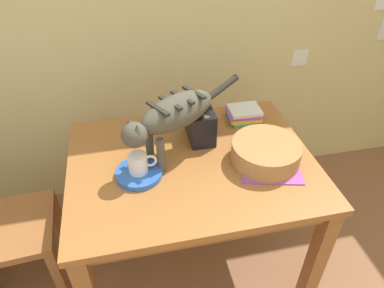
{
  "coord_description": "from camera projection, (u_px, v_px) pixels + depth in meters",
  "views": [
    {
      "loc": [
        -0.32,
        0.01,
        1.82
      ],
      "look_at": [
        -0.06,
        1.24,
        0.85
      ],
      "focal_mm": 32.92,
      "sensor_mm": 36.0,
      "label": 1
    }
  ],
  "objects": [
    {
      "name": "wall_rear",
      "position": [
        173.0,
        3.0,
        1.94
      ],
      "size": [
        5.23,
        0.11,
        2.5
      ],
      "color": "#DCC982",
      "rests_on": "ground_plane"
    },
    {
      "name": "dining_table",
      "position": [
        192.0,
        176.0,
        1.71
      ],
      "size": [
        1.15,
        0.88,
        0.75
      ],
      "color": "#A2632F",
      "rests_on": "ground_plane"
    },
    {
      "name": "cat",
      "position": [
        173.0,
        116.0,
        1.54
      ],
      "size": [
        0.6,
        0.38,
        0.32
      ],
      "rotation": [
        0.0,
        0.0,
        2.09
      ],
      "color": "#4D493B",
      "rests_on": "dining_table"
    },
    {
      "name": "saucer_bowl",
      "position": [
        139.0,
        173.0,
        1.56
      ],
      "size": [
        0.21,
        0.21,
        0.03
      ],
      "primitive_type": "cylinder",
      "color": "blue",
      "rests_on": "dining_table"
    },
    {
      "name": "coffee_mug",
      "position": [
        139.0,
        163.0,
        1.53
      ],
      "size": [
        0.13,
        0.09,
        0.09
      ],
      "color": "white",
      "rests_on": "saucer_bowl"
    },
    {
      "name": "magazine",
      "position": [
        270.0,
        169.0,
        1.6
      ],
      "size": [
        0.31,
        0.26,
        0.01
      ],
      "primitive_type": "cube",
      "rotation": [
        0.0,
        0.0,
        -0.24
      ],
      "color": "purple",
      "rests_on": "dining_table"
    },
    {
      "name": "book_stack",
      "position": [
        244.0,
        114.0,
        1.91
      ],
      "size": [
        0.19,
        0.15,
        0.07
      ],
      "color": "#48A460",
      "rests_on": "dining_table"
    },
    {
      "name": "wicker_basket",
      "position": [
        266.0,
        152.0,
        1.62
      ],
      "size": [
        0.32,
        0.32,
        0.1
      ],
      "color": "#AA7844",
      "rests_on": "dining_table"
    },
    {
      "name": "toaster",
      "position": [
        200.0,
        123.0,
        1.75
      ],
      "size": [
        0.12,
        0.2,
        0.18
      ],
      "color": "black",
      "rests_on": "dining_table"
    }
  ]
}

